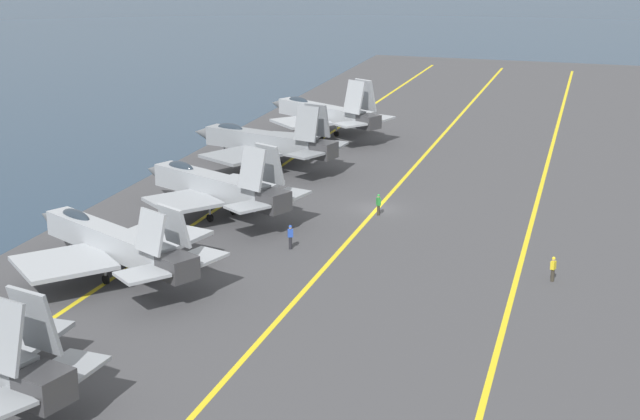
{
  "coord_description": "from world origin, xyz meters",
  "views": [
    {
      "loc": [
        -74.62,
        -18.31,
        23.37
      ],
      "look_at": [
        -9.64,
        1.89,
        2.9
      ],
      "focal_mm": 55.0,
      "sensor_mm": 36.0,
      "label": 1
    }
  ],
  "objects": [
    {
      "name": "crew_yellow_vest",
      "position": [
        -12.68,
        -15.01,
        1.34
      ],
      "size": [
        0.45,
        0.38,
        1.71
      ],
      "color": "#383328",
      "rests_on": "carrier_deck"
    },
    {
      "name": "carrier_deck",
      "position": [
        0.0,
        0.0,
        0.2
      ],
      "size": [
        179.96,
        45.28,
        0.4
      ],
      "primitive_type": "cube",
      "color": "#424244",
      "rests_on": "ground"
    },
    {
      "name": "parked_jet_fourth",
      "position": [
        9.84,
        13.47,
        3.0
      ],
      "size": [
        14.05,
        16.06,
        6.65
      ],
      "color": "gray",
      "rests_on": "carrier_deck"
    },
    {
      "name": "ground_plane",
      "position": [
        0.0,
        0.0,
        0.0
      ],
      "size": [
        2000.0,
        2000.0,
        0.0
      ],
      "primitive_type": "plane",
      "color": "#23384C"
    },
    {
      "name": "parked_jet_fifth",
      "position": [
        24.66,
        12.11,
        3.07
      ],
      "size": [
        12.61,
        15.73,
        6.83
      ],
      "color": "#9EA3A8",
      "rests_on": "carrier_deck"
    },
    {
      "name": "crew_green_vest",
      "position": [
        -1.66,
        -0.52,
        1.36
      ],
      "size": [
        0.46,
        0.44,
        1.74
      ],
      "color": "#383328",
      "rests_on": "carrier_deck"
    },
    {
      "name": "crew_blue_vest",
      "position": [
        -11.63,
        3.5,
        1.39
      ],
      "size": [
        0.4,
        0.45,
        1.81
      ],
      "color": "#232328",
      "rests_on": "carrier_deck"
    },
    {
      "name": "deck_stripe_edge_line",
      "position": [
        0.0,
        12.45,
        0.4
      ],
      "size": [
        161.95,
        3.11,
        0.01
      ],
      "primitive_type": "cube",
      "rotation": [
        0.0,
        0.0,
        -0.02
      ],
      "color": "yellow",
      "rests_on": "carrier_deck"
    },
    {
      "name": "parked_jet_second",
      "position": [
        -20.36,
        12.95,
        2.8
      ],
      "size": [
        13.74,
        16.67,
        5.89
      ],
      "color": "#9EA3A8",
      "rests_on": "carrier_deck"
    },
    {
      "name": "deck_stripe_centerline",
      "position": [
        0.0,
        0.0,
        0.4
      ],
      "size": [
        161.97,
        0.36,
        0.01
      ],
      "primitive_type": "cube",
      "color": "yellow",
      "rests_on": "carrier_deck"
    },
    {
      "name": "deck_stripe_foul_line",
      "position": [
        0.0,
        -12.45,
        0.4
      ],
      "size": [
        161.94,
        3.8,
        0.01
      ],
      "primitive_type": "cube",
      "rotation": [
        0.0,
        0.0,
        0.02
      ],
      "color": "yellow",
      "rests_on": "carrier_deck"
    },
    {
      "name": "parked_jet_third",
      "position": [
        -5.79,
        11.89,
        2.91
      ],
      "size": [
        12.11,
        15.86,
        6.57
      ],
      "color": "#93999E",
      "rests_on": "carrier_deck"
    }
  ]
}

